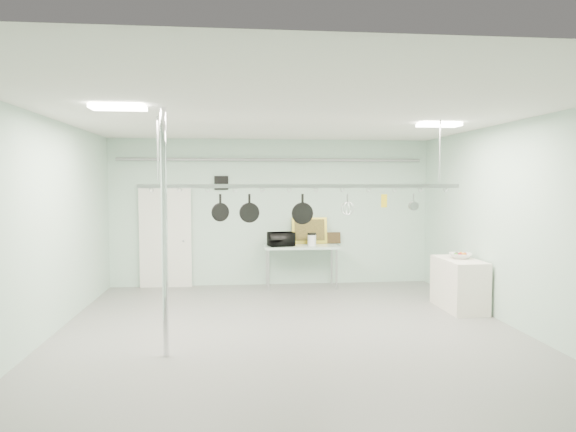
{
  "coord_description": "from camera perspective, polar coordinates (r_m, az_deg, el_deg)",
  "views": [
    {
      "loc": [
        -0.79,
        -7.25,
        2.25
      ],
      "look_at": [
        0.05,
        1.0,
        1.71
      ],
      "focal_mm": 32.0,
      "sensor_mm": 36.0,
      "label": 1
    }
  ],
  "objects": [
    {
      "name": "wall_vent",
      "position": [
        11.23,
        -7.42,
        3.68
      ],
      "size": [
        0.3,
        0.04,
        0.3
      ],
      "primitive_type": "cube",
      "color": "black",
      "rests_on": "back_wall"
    },
    {
      "name": "right_wall",
      "position": [
        8.45,
        24.64,
        -1.03
      ],
      "size": [
        0.02,
        8.0,
        3.2
      ],
      "primitive_type": "cube",
      "color": "#A8CAB7",
      "rests_on": "floor"
    },
    {
      "name": "chrome_pole",
      "position": [
        6.75,
        -13.56,
        -1.91
      ],
      "size": [
        0.08,
        0.08,
        3.2
      ],
      "primitive_type": "cylinder",
      "color": "silver",
      "rests_on": "floor"
    },
    {
      "name": "skillet_right",
      "position": [
        7.63,
        1.62,
        0.8
      ],
      "size": [
        0.33,
        0.08,
        0.45
      ],
      "primitive_type": null,
      "rotation": [
        0.0,
        0.0,
        0.07
      ],
      "color": "black",
      "rests_on": "pot_rack"
    },
    {
      "name": "fruit_bowl",
      "position": [
        9.67,
        18.6,
        -4.22
      ],
      "size": [
        0.49,
        0.49,
        0.1
      ],
      "primitive_type": "imported",
      "rotation": [
        0.0,
        0.0,
        -0.32
      ],
      "color": "silver",
      "rests_on": "side_cabinet"
    },
    {
      "name": "side_cabinet",
      "position": [
        9.68,
        18.47,
        -7.2
      ],
      "size": [
        0.6,
        1.2,
        0.9
      ],
      "primitive_type": "cube",
      "color": "white",
      "rests_on": "floor"
    },
    {
      "name": "saucepan",
      "position": [
        8.02,
        13.78,
        1.53
      ],
      "size": [
        0.16,
        0.13,
        0.25
      ],
      "primitive_type": null,
      "rotation": [
        0.0,
        0.0,
        0.4
      ],
      "color": "#BBBAC0",
      "rests_on": "pot_rack"
    },
    {
      "name": "whisk",
      "position": [
        7.74,
        6.64,
        1.25
      ],
      "size": [
        0.23,
        0.23,
        0.33
      ],
      "primitive_type": null,
      "rotation": [
        0.0,
        0.0,
        0.23
      ],
      "color": "#BABABF",
      "rests_on": "pot_rack"
    },
    {
      "name": "light_panel_left",
      "position": [
        6.67,
        -18.35,
        11.38
      ],
      "size": [
        0.65,
        0.3,
        0.05
      ],
      "primitive_type": "cube",
      "color": "white",
      "rests_on": "ceiling"
    },
    {
      "name": "conduit_pipe",
      "position": [
        11.19,
        -1.78,
        6.27
      ],
      "size": [
        6.6,
        0.07,
        0.07
      ],
      "primitive_type": "cylinder",
      "rotation": [
        0.0,
        1.57,
        0.0
      ],
      "color": "gray",
      "rests_on": "back_wall"
    },
    {
      "name": "back_wall",
      "position": [
        11.29,
        -1.8,
        0.41
      ],
      "size": [
        7.0,
        0.02,
        3.2
      ],
      "primitive_type": "cube",
      "color": "#A8CAB7",
      "rests_on": "floor"
    },
    {
      "name": "fruit_cluster",
      "position": [
        9.67,
        18.61,
        -3.98
      ],
      "size": [
        0.24,
        0.24,
        0.09
      ],
      "primitive_type": null,
      "color": "maroon",
      "rests_on": "fruit_bowl"
    },
    {
      "name": "microwave",
      "position": [
        10.91,
        -0.77,
        -2.59
      ],
      "size": [
        0.6,
        0.47,
        0.29
      ],
      "primitive_type": "imported",
      "rotation": [
        0.0,
        0.0,
        3.36
      ],
      "color": "black",
      "rests_on": "prep_table"
    },
    {
      "name": "prep_table",
      "position": [
        11.03,
        1.46,
        -3.67
      ],
      "size": [
        1.6,
        0.7,
        0.91
      ],
      "color": "silver",
      "rests_on": "floor"
    },
    {
      "name": "pot_rack",
      "position": [
        7.62,
        1.64,
        3.56
      ],
      "size": [
        4.8,
        0.06,
        1.0
      ],
      "color": "#B7B7BC",
      "rests_on": "ceiling"
    },
    {
      "name": "floor",
      "position": [
        7.63,
        0.38,
        -13.42
      ],
      "size": [
        8.0,
        8.0,
        0.0
      ],
      "primitive_type": "plane",
      "color": "gray",
      "rests_on": "ground"
    },
    {
      "name": "ceiling",
      "position": [
        7.36,
        0.39,
        11.06
      ],
      "size": [
        7.0,
        8.0,
        0.02
      ],
      "primitive_type": "cube",
      "color": "silver",
      "rests_on": "back_wall"
    },
    {
      "name": "door",
      "position": [
        11.36,
        -13.44,
        -2.46
      ],
      "size": [
        1.1,
        0.1,
        2.2
      ],
      "primitive_type": "cube",
      "color": "silver",
      "rests_on": "floor"
    },
    {
      "name": "skillet_mid",
      "position": [
        7.57,
        -4.32,
        0.96
      ],
      "size": [
        0.3,
        0.07,
        0.4
      ],
      "primitive_type": null,
      "rotation": [
        0.0,
        0.0,
        0.05
      ],
      "color": "black",
      "rests_on": "pot_rack"
    },
    {
      "name": "light_panel_right",
      "position": [
        8.53,
        16.42,
        9.69
      ],
      "size": [
        0.65,
        0.3,
        0.05
      ],
      "primitive_type": "cube",
      "color": "white",
      "rests_on": "ceiling"
    },
    {
      "name": "painting_large",
      "position": [
        11.32,
        2.4,
        -1.64
      ],
      "size": [
        0.78,
        0.14,
        0.58
      ],
      "primitive_type": "cube",
      "rotation": [
        -0.14,
        0.0,
        0.02
      ],
      "color": "gold",
      "rests_on": "prep_table"
    },
    {
      "name": "painting_small",
      "position": [
        11.43,
        5.1,
        -2.44
      ],
      "size": [
        0.3,
        0.1,
        0.25
      ],
      "primitive_type": "cube",
      "rotation": [
        -0.17,
        0.0,
        0.05
      ],
      "color": "#372813",
      "rests_on": "prep_table"
    },
    {
      "name": "grater",
      "position": [
        7.88,
        10.63,
        1.66
      ],
      "size": [
        0.09,
        0.05,
        0.22
      ],
      "primitive_type": null,
      "rotation": [
        0.0,
        0.0,
        -0.41
      ],
      "color": "gold",
      "rests_on": "pot_rack"
    },
    {
      "name": "skillet_left",
      "position": [
        7.57,
        -7.53,
        1.01
      ],
      "size": [
        0.27,
        0.16,
        0.38
      ],
      "primitive_type": null,
      "rotation": [
        0.0,
        0.0,
        0.42
      ],
      "color": "black",
      "rests_on": "pot_rack"
    },
    {
      "name": "coffee_canister",
      "position": [
        11.05,
        2.67,
        -2.69
      ],
      "size": [
        0.2,
        0.2,
        0.23
      ],
      "primitive_type": "cylinder",
      "rotation": [
        0.0,
        0.0,
        -0.15
      ],
      "color": "white",
      "rests_on": "prep_table"
    }
  ]
}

